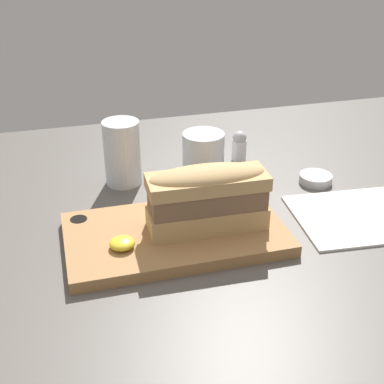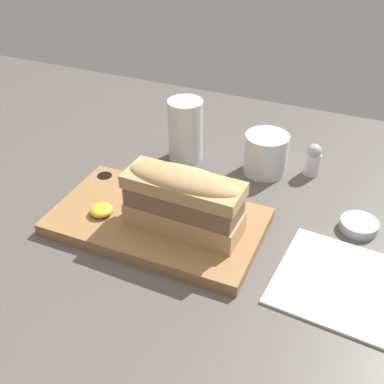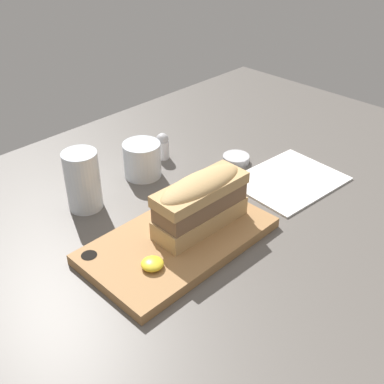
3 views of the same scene
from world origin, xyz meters
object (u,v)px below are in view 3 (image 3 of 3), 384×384
at_px(salt_shaker, 163,146).
at_px(condiment_dish, 236,159).
at_px(serving_board, 178,240).
at_px(sandwich, 202,201).
at_px(wine_glass, 142,161).
at_px(water_glass, 83,184).
at_px(napkin, 289,180).

relative_size(salt_shaker, condiment_dish, 1.03).
height_order(serving_board, sandwich, sandwich).
distance_m(sandwich, wine_glass, 0.24).
bearing_deg(serving_board, water_glass, 101.89).
bearing_deg(water_glass, wine_glass, 4.39).
height_order(sandwich, wine_glass, sandwich).
height_order(wine_glass, condiment_dish, wine_glass).
bearing_deg(wine_glass, salt_shaker, 17.34).
xyz_separation_m(sandwich, wine_glass, (0.06, 0.23, -0.04)).
bearing_deg(water_glass, condiment_dish, -15.39).
distance_m(wine_glass, condiment_dish, 0.21).
bearing_deg(napkin, salt_shaker, 114.12).
distance_m(water_glass, wine_glass, 0.16).
bearing_deg(napkin, wine_glass, 129.96).
height_order(sandwich, water_glass, sandwich).
height_order(sandwich, condiment_dish, sandwich).
bearing_deg(wine_glass, water_glass, -175.61).
height_order(water_glass, condiment_dish, water_glass).
bearing_deg(sandwich, water_glass, 112.90).
bearing_deg(napkin, water_glass, 147.46).
xyz_separation_m(napkin, condiment_dish, (-0.02, 0.13, 0.01)).
relative_size(serving_board, sandwich, 1.84).
relative_size(sandwich, salt_shaker, 2.91).
relative_size(wine_glass, condiment_dish, 1.34).
bearing_deg(sandwich, condiment_dish, 27.45).
distance_m(serving_board, salt_shaker, 0.31).
relative_size(wine_glass, salt_shaker, 1.30).
relative_size(water_glass, napkin, 0.52).
bearing_deg(serving_board, napkin, -2.83).
distance_m(serving_board, condiment_dish, 0.32).
relative_size(serving_board, napkin, 1.44).
xyz_separation_m(serving_board, wine_glass, (0.11, 0.22, 0.02)).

